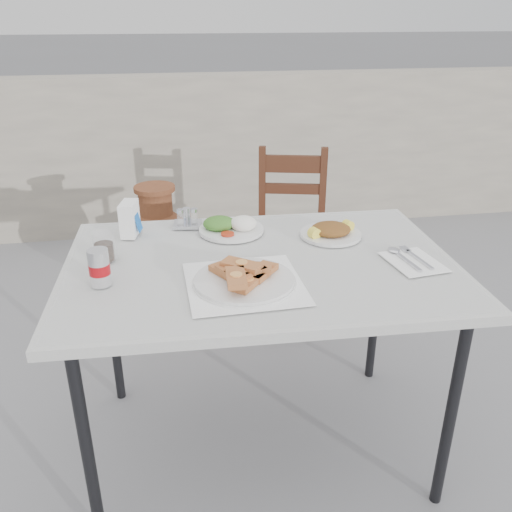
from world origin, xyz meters
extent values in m
plane|color=slate|center=(0.00, 0.00, 0.00)|extent=(80.00, 80.00, 0.00)
cylinder|color=black|center=(-0.77, -0.36, 0.39)|extent=(0.04, 0.04, 0.78)
cylinder|color=black|center=(0.43, -0.40, 0.39)|extent=(0.04, 0.04, 0.78)
cylinder|color=black|center=(-0.74, 0.39, 0.39)|extent=(0.04, 0.04, 0.78)
cylinder|color=black|center=(0.45, 0.35, 0.39)|extent=(0.04, 0.04, 0.78)
cube|color=white|center=(-0.16, -0.01, 0.81)|extent=(1.40, 0.98, 0.03)
cube|color=white|center=(-0.16, -0.01, 0.83)|extent=(1.36, 0.93, 0.01)
cube|color=white|center=(-0.24, -0.17, 0.84)|extent=(0.38, 0.38, 0.00)
cylinder|color=silver|center=(-0.24, -0.17, 0.85)|extent=(0.33, 0.33, 0.02)
cylinder|color=silver|center=(-0.24, -0.17, 0.84)|extent=(0.34, 0.34, 0.01)
cylinder|color=silver|center=(-0.22, 0.28, 0.84)|extent=(0.26, 0.26, 0.01)
ellipsoid|color=white|center=(-0.18, 0.27, 0.87)|extent=(0.11, 0.11, 0.06)
ellipsoid|color=#386B1E|center=(-0.27, 0.30, 0.87)|extent=(0.13, 0.12, 0.05)
cylinder|color=#B52A13|center=(-0.25, 0.21, 0.85)|extent=(0.05, 0.05, 0.01)
cylinder|color=silver|center=(0.15, 0.17, 0.84)|extent=(0.24, 0.24, 0.01)
ellipsoid|color=#295A16|center=(0.15, 0.17, 0.86)|extent=(0.16, 0.14, 0.05)
cylinder|color=#FAE444|center=(0.08, 0.14, 0.86)|extent=(0.05, 0.05, 0.04)
cylinder|color=#FAE444|center=(0.23, 0.19, 0.86)|extent=(0.05, 0.05, 0.04)
cylinder|color=silver|center=(-0.69, -0.10, 0.90)|extent=(0.07, 0.07, 0.12)
cylinder|color=#B50C14|center=(-0.69, -0.10, 0.89)|extent=(0.07, 0.07, 0.04)
cylinder|color=silver|center=(-0.69, -0.10, 0.95)|extent=(0.06, 0.06, 0.00)
cylinder|color=white|center=(-0.70, 0.09, 0.89)|extent=(0.07, 0.07, 0.10)
cylinder|color=black|center=(-0.70, 0.09, 0.87)|extent=(0.06, 0.06, 0.06)
cube|color=white|center=(-0.61, 0.32, 0.90)|extent=(0.08, 0.12, 0.13)
cube|color=blue|center=(-0.58, 0.31, 0.89)|extent=(0.03, 0.06, 0.08)
cube|color=silver|center=(-0.39, 0.37, 0.84)|extent=(0.12, 0.10, 0.01)
cylinder|color=white|center=(-0.42, 0.35, 0.88)|extent=(0.03, 0.03, 0.07)
cylinder|color=white|center=(-0.36, 0.35, 0.88)|extent=(0.03, 0.03, 0.07)
cylinder|color=silver|center=(-0.39, 0.40, 0.88)|extent=(0.03, 0.03, 0.06)
cube|color=white|center=(0.37, -0.11, 0.84)|extent=(0.19, 0.23, 0.00)
cube|color=silver|center=(0.35, -0.11, 0.84)|extent=(0.04, 0.17, 0.00)
ellipsoid|color=silver|center=(0.33, -0.02, 0.85)|extent=(0.04, 0.05, 0.01)
cube|color=silver|center=(0.39, -0.11, 0.84)|extent=(0.03, 0.17, 0.00)
cube|color=silver|center=(0.38, -0.01, 0.84)|extent=(0.03, 0.05, 0.00)
cube|color=#351B0E|center=(0.00, 0.95, 0.22)|extent=(0.05, 0.05, 0.44)
cube|color=#351B0E|center=(0.34, 0.86, 0.22)|extent=(0.05, 0.05, 0.44)
cube|color=#351B0E|center=(0.09, 1.29, 0.22)|extent=(0.05, 0.05, 0.44)
cube|color=#351B0E|center=(0.43, 1.20, 0.22)|extent=(0.05, 0.05, 0.44)
cube|color=maroon|center=(0.22, 1.07, 0.47)|extent=(0.50, 0.50, 0.05)
cube|color=#351B0E|center=(0.09, 1.29, 0.69)|extent=(0.05, 0.05, 0.49)
cube|color=#351B0E|center=(0.43, 1.20, 0.69)|extent=(0.05, 0.05, 0.49)
cube|color=#351B0E|center=(0.26, 1.25, 0.83)|extent=(0.39, 0.12, 0.10)
cube|color=#351B0E|center=(0.26, 1.25, 0.69)|extent=(0.39, 0.12, 0.06)
cylinder|color=brown|center=(-0.53, 1.19, 0.04)|extent=(0.33, 0.33, 0.08)
ellipsoid|color=brown|center=(-0.53, 1.19, 0.36)|extent=(0.43, 0.43, 0.54)
cylinder|color=beige|center=(-0.53, 1.19, 0.36)|extent=(0.44, 0.44, 0.06)
cylinder|color=brown|center=(-0.53, 1.19, 0.65)|extent=(0.18, 0.18, 0.16)
cylinder|color=brown|center=(-0.53, 1.19, 0.75)|extent=(0.23, 0.23, 0.03)
cube|color=#AAA18E|center=(0.00, 2.50, 0.60)|extent=(6.00, 0.25, 1.20)
camera|label=1|loc=(-0.47, -1.70, 1.64)|focal=38.00mm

